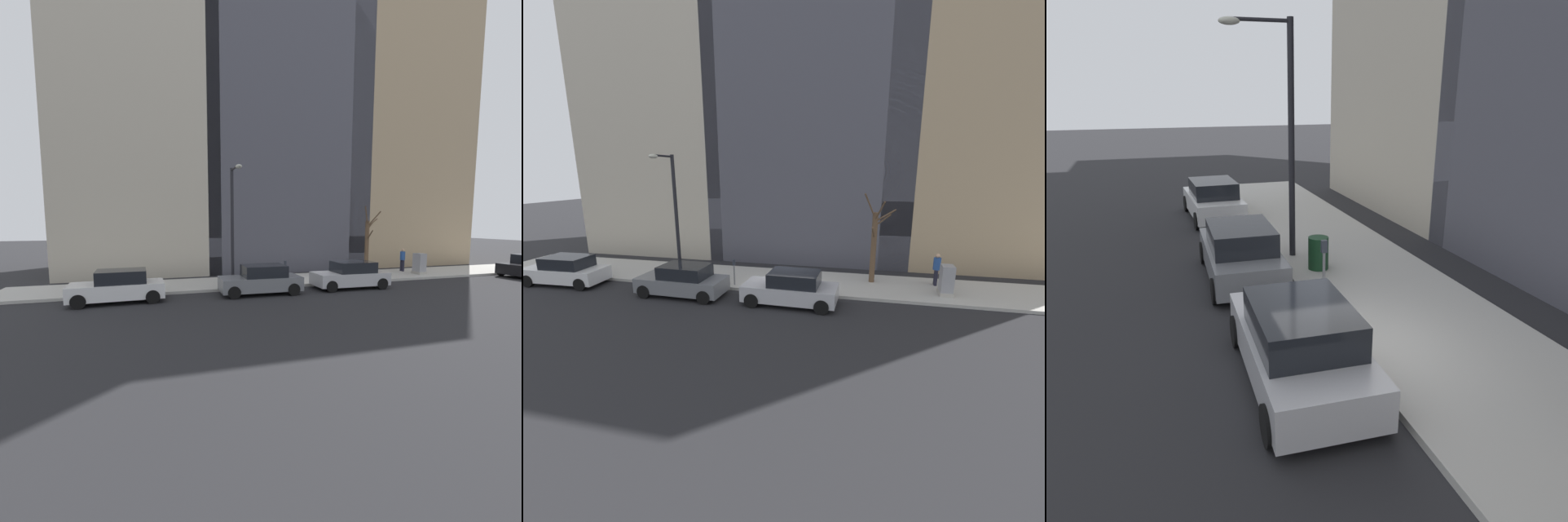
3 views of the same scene
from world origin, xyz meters
The scene contains 8 objects.
ground_plane centered at (0.00, 0.00, 0.00)m, with size 120.00×120.00×0.00m, color #232326.
sidewalk centered at (2.00, 0.00, 0.07)m, with size 4.00×36.00×0.15m, color #B2AFA8.
parked_car_silver centered at (-1.17, -0.55, 0.74)m, with size 2.01×4.24×1.52m.
parked_car_grey centered at (-1.21, 4.78, 0.74)m, with size 2.01×4.24×1.52m.
parked_car_white centered at (-1.00, 11.73, 0.74)m, with size 2.06×4.27×1.52m.
parking_meter centered at (0.45, 2.80, 0.98)m, with size 0.14×0.10×1.35m.
streetlamp centered at (0.28, 5.91, 4.02)m, with size 1.97×0.32×6.50m.
trash_bin centered at (0.90, 4.54, 0.60)m, with size 0.56×0.56×0.90m, color #14381E.
Camera 3 is at (-3.41, -8.04, 4.94)m, focal length 35.00 mm.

